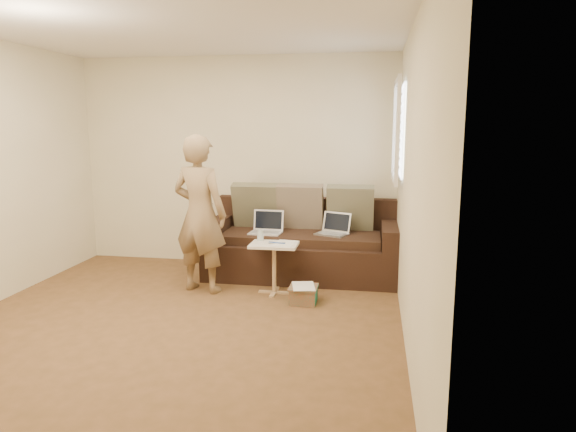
{
  "coord_description": "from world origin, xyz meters",
  "views": [
    {
      "loc": [
        1.71,
        -4.04,
        1.77
      ],
      "look_at": [
        0.8,
        1.4,
        0.78
      ],
      "focal_mm": 31.98,
      "sensor_mm": 36.0,
      "label": 1
    }
  ],
  "objects_px": {
    "laptop_silver": "(332,235)",
    "side_table": "(274,268)",
    "sofa": "(302,240)",
    "drinking_glass": "(260,235)",
    "laptop_white": "(265,234)",
    "striped_box": "(303,294)",
    "person": "(200,214)"
  },
  "relations": [
    {
      "from": "laptop_white",
      "to": "striped_box",
      "type": "relative_size",
      "value": 1.29
    },
    {
      "from": "side_table",
      "to": "striped_box",
      "type": "relative_size",
      "value": 1.93
    },
    {
      "from": "laptop_silver",
      "to": "drinking_glass",
      "type": "xyz_separation_m",
      "value": [
        -0.72,
        -0.5,
        0.08
      ]
    },
    {
      "from": "side_table",
      "to": "laptop_white",
      "type": "bearing_deg",
      "value": 110.53
    },
    {
      "from": "laptop_silver",
      "to": "side_table",
      "type": "xyz_separation_m",
      "value": [
        -0.55,
        -0.62,
        -0.25
      ]
    },
    {
      "from": "laptop_white",
      "to": "side_table",
      "type": "relative_size",
      "value": 0.67
    },
    {
      "from": "laptop_white",
      "to": "person",
      "type": "bearing_deg",
      "value": -129.8
    },
    {
      "from": "laptop_white",
      "to": "person",
      "type": "height_order",
      "value": "person"
    },
    {
      "from": "striped_box",
      "to": "person",
      "type": "bearing_deg",
      "value": 169.42
    },
    {
      "from": "sofa",
      "to": "drinking_glass",
      "type": "xyz_separation_m",
      "value": [
        -0.37,
        -0.57,
        0.18
      ]
    },
    {
      "from": "drinking_glass",
      "to": "laptop_white",
      "type": "bearing_deg",
      "value": 95.18
    },
    {
      "from": "laptop_silver",
      "to": "laptop_white",
      "type": "height_order",
      "value": "laptop_white"
    },
    {
      "from": "sofa",
      "to": "laptop_silver",
      "type": "xyz_separation_m",
      "value": [
        0.36,
        -0.07,
        0.1
      ]
    },
    {
      "from": "laptop_white",
      "to": "striped_box",
      "type": "distance_m",
      "value": 1.08
    },
    {
      "from": "person",
      "to": "drinking_glass",
      "type": "bearing_deg",
      "value": -152.66
    },
    {
      "from": "laptop_silver",
      "to": "side_table",
      "type": "height_order",
      "value": "laptop_silver"
    },
    {
      "from": "side_table",
      "to": "sofa",
      "type": "bearing_deg",
      "value": 74.13
    },
    {
      "from": "person",
      "to": "side_table",
      "type": "bearing_deg",
      "value": -164.11
    },
    {
      "from": "person",
      "to": "drinking_glass",
      "type": "distance_m",
      "value": 0.68
    },
    {
      "from": "laptop_silver",
      "to": "side_table",
      "type": "relative_size",
      "value": 0.64
    },
    {
      "from": "striped_box",
      "to": "drinking_glass",
      "type": "bearing_deg",
      "value": 144.78
    },
    {
      "from": "laptop_white",
      "to": "striped_box",
      "type": "bearing_deg",
      "value": -51.58
    },
    {
      "from": "sofa",
      "to": "laptop_silver",
      "type": "relative_size",
      "value": 6.33
    },
    {
      "from": "laptop_silver",
      "to": "person",
      "type": "height_order",
      "value": "person"
    },
    {
      "from": "laptop_silver",
      "to": "side_table",
      "type": "bearing_deg",
      "value": -109.26
    },
    {
      "from": "sofa",
      "to": "person",
      "type": "xyz_separation_m",
      "value": [
        -0.98,
        -0.73,
        0.41
      ]
    },
    {
      "from": "person",
      "to": "drinking_glass",
      "type": "height_order",
      "value": "person"
    },
    {
      "from": "sofa",
      "to": "drinking_glass",
      "type": "height_order",
      "value": "sofa"
    },
    {
      "from": "sofa",
      "to": "laptop_white",
      "type": "xyz_separation_m",
      "value": [
        -0.41,
        -0.12,
        0.1
      ]
    },
    {
      "from": "sofa",
      "to": "drinking_glass",
      "type": "relative_size",
      "value": 18.33
    },
    {
      "from": "sofa",
      "to": "striped_box",
      "type": "relative_size",
      "value": 7.86
    },
    {
      "from": "sofa",
      "to": "side_table",
      "type": "bearing_deg",
      "value": -105.87
    }
  ]
}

